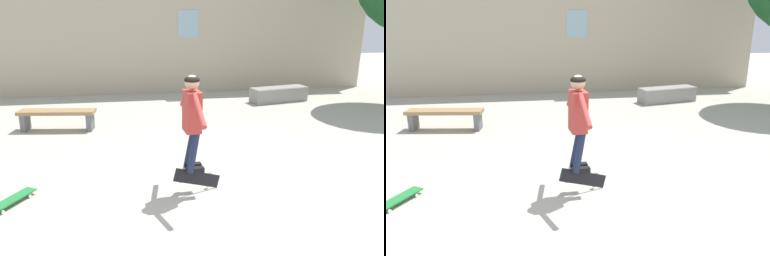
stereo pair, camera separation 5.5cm
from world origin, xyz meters
The scene contains 7 objects.
ground_plane centered at (0.00, 0.00, 0.00)m, with size 40.00×40.00×0.00m, color #B2AD9E.
building_backdrop centered at (0.02, 8.02, 2.26)m, with size 14.76×0.52×5.49m.
park_bench centered at (-3.14, 3.83, 0.35)m, with size 1.79×0.66×0.48m.
skate_ledge centered at (3.12, 5.88, 0.23)m, with size 1.87×0.90×0.45m.
skater centered at (-0.57, 0.10, 1.22)m, with size 0.29×1.37×1.42m.
skateboard_flipping centered at (-0.49, 0.11, 0.23)m, with size 0.77×0.33×0.46m.
skateboard_resting centered at (-3.17, 0.15, 0.07)m, with size 0.57×0.79×0.08m.
Camera 1 is at (-1.41, -4.99, 2.58)m, focal length 35.00 mm.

